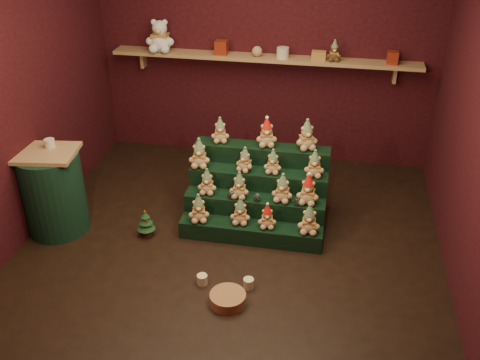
% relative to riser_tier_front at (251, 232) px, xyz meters
% --- Properties ---
extents(ground, '(4.00, 4.00, 0.00)m').
position_rel_riser_tier_front_xyz_m(ground, '(-0.17, -0.09, -0.09)').
color(ground, black).
rests_on(ground, ground).
extents(back_wall, '(4.00, 0.10, 2.80)m').
position_rel_riser_tier_front_xyz_m(back_wall, '(-0.17, 1.96, 1.31)').
color(back_wall, black).
rests_on(back_wall, ground).
extents(front_wall, '(4.00, 0.10, 2.80)m').
position_rel_riser_tier_front_xyz_m(front_wall, '(-0.17, -2.14, 1.31)').
color(front_wall, black).
rests_on(front_wall, ground).
extents(left_wall, '(0.10, 4.00, 2.80)m').
position_rel_riser_tier_front_xyz_m(left_wall, '(-2.22, -0.09, 1.31)').
color(left_wall, black).
rests_on(left_wall, ground).
extents(back_shelf, '(3.60, 0.26, 0.24)m').
position_rel_riser_tier_front_xyz_m(back_shelf, '(-0.17, 1.78, 1.20)').
color(back_shelf, '#AD7E56').
rests_on(back_shelf, ground).
extents(riser_tier_front, '(1.40, 0.22, 0.18)m').
position_rel_riser_tier_front_xyz_m(riser_tier_front, '(0.00, 0.00, 0.00)').
color(riser_tier_front, black).
rests_on(riser_tier_front, ground).
extents(riser_tier_midfront, '(1.40, 0.22, 0.36)m').
position_rel_riser_tier_front_xyz_m(riser_tier_midfront, '(0.00, 0.22, 0.09)').
color(riser_tier_midfront, black).
rests_on(riser_tier_midfront, ground).
extents(riser_tier_midback, '(1.40, 0.22, 0.54)m').
position_rel_riser_tier_front_xyz_m(riser_tier_midback, '(0.00, 0.44, 0.18)').
color(riser_tier_midback, black).
rests_on(riser_tier_midback, ground).
extents(riser_tier_back, '(1.40, 0.22, 0.72)m').
position_rel_riser_tier_front_xyz_m(riser_tier_back, '(0.00, 0.66, 0.27)').
color(riser_tier_back, black).
rests_on(riser_tier_back, ground).
extents(teddy_0, '(0.24, 0.23, 0.29)m').
position_rel_riser_tier_front_xyz_m(teddy_0, '(-0.51, -0.02, 0.23)').
color(teddy_0, tan).
rests_on(teddy_0, riser_tier_front).
extents(teddy_1, '(0.20, 0.19, 0.27)m').
position_rel_riser_tier_front_xyz_m(teddy_1, '(-0.10, 0.02, 0.23)').
color(teddy_1, tan).
rests_on(teddy_1, riser_tier_front).
extents(teddy_2, '(0.20, 0.18, 0.25)m').
position_rel_riser_tier_front_xyz_m(teddy_2, '(0.16, -0.00, 0.21)').
color(teddy_2, tan).
rests_on(teddy_2, riser_tier_front).
extents(teddy_3, '(0.22, 0.20, 0.30)m').
position_rel_riser_tier_front_xyz_m(teddy_3, '(0.56, -0.01, 0.24)').
color(teddy_3, tan).
rests_on(teddy_3, riser_tier_front).
extents(teddy_4, '(0.20, 0.18, 0.26)m').
position_rel_riser_tier_front_xyz_m(teddy_4, '(-0.48, 0.22, 0.40)').
color(teddy_4, tan).
rests_on(teddy_4, riser_tier_midfront).
extents(teddy_5, '(0.20, 0.18, 0.27)m').
position_rel_riser_tier_front_xyz_m(teddy_5, '(-0.15, 0.20, 0.41)').
color(teddy_5, tan).
rests_on(teddy_5, riser_tier_midfront).
extents(teddy_6, '(0.23, 0.21, 0.29)m').
position_rel_riser_tier_front_xyz_m(teddy_6, '(0.27, 0.21, 0.41)').
color(teddy_6, tan).
rests_on(teddy_6, riser_tier_midfront).
extents(teddy_7, '(0.23, 0.21, 0.31)m').
position_rel_riser_tier_front_xyz_m(teddy_7, '(0.52, 0.22, 0.42)').
color(teddy_7, tan).
rests_on(teddy_7, riser_tier_midfront).
extents(teddy_8, '(0.24, 0.22, 0.30)m').
position_rel_riser_tier_front_xyz_m(teddy_8, '(-0.61, 0.43, 0.60)').
color(teddy_8, tan).
rests_on(teddy_8, riser_tier_midback).
extents(teddy_9, '(0.23, 0.22, 0.25)m').
position_rel_riser_tier_front_xyz_m(teddy_9, '(-0.14, 0.43, 0.58)').
color(teddy_9, tan).
rests_on(teddy_9, riser_tier_midback).
extents(teddy_10, '(0.18, 0.17, 0.25)m').
position_rel_riser_tier_front_xyz_m(teddy_10, '(0.14, 0.44, 0.57)').
color(teddy_10, tan).
rests_on(teddy_10, riser_tier_midback).
extents(teddy_11, '(0.20, 0.18, 0.27)m').
position_rel_riser_tier_front_xyz_m(teddy_11, '(0.55, 0.45, 0.59)').
color(teddy_11, tan).
rests_on(teddy_11, riser_tier_midback).
extents(teddy_12, '(0.22, 0.20, 0.26)m').
position_rel_riser_tier_front_xyz_m(teddy_12, '(-0.44, 0.68, 0.76)').
color(teddy_12, tan).
rests_on(teddy_12, riser_tier_back).
extents(teddy_13, '(0.24, 0.23, 0.30)m').
position_rel_riser_tier_front_xyz_m(teddy_13, '(0.04, 0.67, 0.78)').
color(teddy_13, tan).
rests_on(teddy_13, riser_tier_back).
extents(teddy_14, '(0.28, 0.27, 0.31)m').
position_rel_riser_tier_front_xyz_m(teddy_14, '(0.45, 0.68, 0.78)').
color(teddy_14, tan).
rests_on(teddy_14, riser_tier_back).
extents(snow_globe_a, '(0.06, 0.06, 0.09)m').
position_rel_riser_tier_front_xyz_m(snow_globe_a, '(-0.22, 0.16, 0.31)').
color(snow_globe_a, black).
rests_on(snow_globe_a, riser_tier_midfront).
extents(snow_globe_b, '(0.06, 0.06, 0.08)m').
position_rel_riser_tier_front_xyz_m(snow_globe_b, '(0.04, 0.16, 0.31)').
color(snow_globe_b, black).
rests_on(snow_globe_b, riser_tier_midfront).
extents(snow_globe_c, '(0.06, 0.06, 0.09)m').
position_rel_riser_tier_front_xyz_m(snow_globe_c, '(0.42, 0.16, 0.31)').
color(snow_globe_c, black).
rests_on(snow_globe_c, riser_tier_midfront).
extents(side_table, '(0.63, 0.61, 0.87)m').
position_rel_riser_tier_front_xyz_m(side_table, '(-1.95, -0.16, 0.34)').
color(side_table, '#AD7E56').
rests_on(side_table, ground).
extents(table_ornament, '(0.10, 0.10, 0.08)m').
position_rel_riser_tier_front_xyz_m(table_ornament, '(-1.95, -0.06, 0.82)').
color(table_ornament, beige).
rests_on(table_ornament, side_table).
extents(mini_christmas_tree, '(0.18, 0.18, 0.30)m').
position_rel_riser_tier_front_xyz_m(mini_christmas_tree, '(-1.03, -0.11, 0.06)').
color(mini_christmas_tree, '#49251A').
rests_on(mini_christmas_tree, ground).
extents(mug_left, '(0.09, 0.09, 0.09)m').
position_rel_riser_tier_front_xyz_m(mug_left, '(-0.30, -0.72, -0.04)').
color(mug_left, beige).
rests_on(mug_left, ground).
extents(mug_right, '(0.09, 0.09, 0.09)m').
position_rel_riser_tier_front_xyz_m(mug_right, '(0.10, -0.70, -0.04)').
color(mug_right, beige).
rests_on(mug_right, ground).
extents(wicker_basket, '(0.38, 0.38, 0.10)m').
position_rel_riser_tier_front_xyz_m(wicker_basket, '(-0.03, -0.92, -0.04)').
color(wicker_basket, '#AB7145').
rests_on(wicker_basket, ground).
extents(white_bear, '(0.36, 0.33, 0.47)m').
position_rel_riser_tier_front_xyz_m(white_bear, '(-1.40, 1.75, 1.47)').
color(white_bear, silver).
rests_on(white_bear, back_shelf).
extents(brown_bear, '(0.18, 0.16, 0.23)m').
position_rel_riser_tier_front_xyz_m(brown_bear, '(0.63, 1.75, 1.35)').
color(brown_bear, '#462D17').
rests_on(brown_bear, back_shelf).
extents(gift_tin_red_a, '(0.14, 0.14, 0.16)m').
position_rel_riser_tier_front_xyz_m(gift_tin_red_a, '(-0.66, 1.76, 1.31)').
color(gift_tin_red_a, maroon).
rests_on(gift_tin_red_a, back_shelf).
extents(gift_tin_cream, '(0.14, 0.14, 0.12)m').
position_rel_riser_tier_front_xyz_m(gift_tin_cream, '(0.05, 1.76, 1.29)').
color(gift_tin_cream, beige).
rests_on(gift_tin_cream, back_shelf).
extents(gift_tin_red_b, '(0.12, 0.12, 0.14)m').
position_rel_riser_tier_front_xyz_m(gift_tin_red_b, '(1.27, 1.76, 1.30)').
color(gift_tin_red_b, maroon).
rests_on(gift_tin_red_b, back_shelf).
extents(shelf_plush_ball, '(0.12, 0.12, 0.12)m').
position_rel_riser_tier_front_xyz_m(shelf_plush_ball, '(-0.24, 1.76, 1.29)').
color(shelf_plush_ball, tan).
rests_on(shelf_plush_ball, back_shelf).
extents(scarf_gift_box, '(0.16, 0.10, 0.10)m').
position_rel_riser_tier_front_xyz_m(scarf_gift_box, '(0.46, 1.76, 1.28)').
color(scarf_gift_box, orange).
rests_on(scarf_gift_box, back_shelf).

